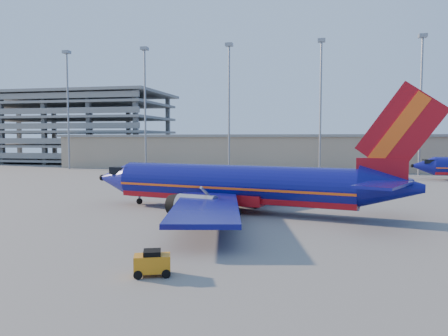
{
  "coord_description": "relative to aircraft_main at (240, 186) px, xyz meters",
  "views": [
    {
      "loc": [
        14.7,
        -50.25,
        7.75
      ],
      "look_at": [
        3.34,
        2.19,
        4.0
      ],
      "focal_mm": 35.0,
      "sensor_mm": 36.0,
      "label": 1
    }
  ],
  "objects": [
    {
      "name": "aircraft_main",
      "position": [
        0.0,
        0.0,
        0.0
      ],
      "size": [
        37.21,
        35.42,
        12.74
      ],
      "rotation": [
        0.0,
        0.0,
        -0.21
      ],
      "color": "navy",
      "rests_on": "ground"
    },
    {
      "name": "ground",
      "position": [
        -6.8,
        5.7,
        -2.72
      ],
      "size": [
        220.0,
        220.0,
        0.0
      ],
      "primitive_type": "plane",
      "color": "slate",
      "rests_on": "ground"
    },
    {
      "name": "parking_garage",
      "position": [
        -68.8,
        79.75,
        9.01
      ],
      "size": [
        62.0,
        32.0,
        21.4
      ],
      "color": "slate",
      "rests_on": "ground"
    },
    {
      "name": "terminal_building",
      "position": [
        3.2,
        63.7,
        1.6
      ],
      "size": [
        122.0,
        16.0,
        8.5
      ],
      "color": "tan",
      "rests_on": "ground"
    },
    {
      "name": "baggage_tug",
      "position": [
        -1.12,
        -21.94,
        -1.96
      ],
      "size": [
        2.33,
        1.85,
        1.46
      ],
      "rotation": [
        0.0,
        0.0,
        0.35
      ],
      "color": "orange",
      "rests_on": "ground"
    },
    {
      "name": "light_mast_row",
      "position": [
        -1.8,
        51.7,
        14.83
      ],
      "size": [
        101.6,
        1.6,
        28.65
      ],
      "color": "gray",
      "rests_on": "ground"
    }
  ]
}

